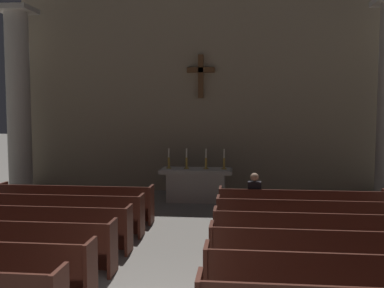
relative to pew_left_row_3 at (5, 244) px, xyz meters
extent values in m
cube|color=#4C2319|center=(1.95, -1.13, 0.00)|extent=(0.06, 0.50, 0.95)
cube|color=#4C2319|center=(0.00, 0.04, -0.05)|extent=(3.84, 0.40, 0.05)
cube|color=#4C2319|center=(0.00, 0.22, -0.28)|extent=(3.84, 0.04, 0.40)
cube|color=#4C2319|center=(1.95, 0.02, 0.00)|extent=(0.06, 0.50, 0.95)
cube|color=#4C2319|center=(0.00, 1.19, -0.05)|extent=(3.84, 0.40, 0.05)
cube|color=#4C2319|center=(0.00, 0.96, 0.22)|extent=(3.84, 0.05, 0.50)
cube|color=#4C2319|center=(0.00, 1.37, -0.28)|extent=(3.84, 0.04, 0.40)
cube|color=#4C2319|center=(1.95, 1.17, 0.00)|extent=(0.06, 0.50, 0.95)
cube|color=#4C2319|center=(0.00, 2.34, -0.05)|extent=(3.84, 0.40, 0.05)
cube|color=#4C2319|center=(0.00, 2.11, 0.22)|extent=(3.84, 0.05, 0.50)
cube|color=#4C2319|center=(0.00, 2.52, -0.28)|extent=(3.84, 0.04, 0.40)
cube|color=#4C2319|center=(1.95, 2.32, 0.00)|extent=(0.06, 0.50, 0.95)
cube|color=#4C2319|center=(0.00, 3.48, -0.05)|extent=(3.84, 0.40, 0.05)
cube|color=#4C2319|center=(0.00, 3.26, 0.22)|extent=(3.84, 0.05, 0.50)
cube|color=#4C2319|center=(0.00, 3.66, -0.28)|extent=(3.84, 0.04, 0.40)
cube|color=#4C2319|center=(1.95, 3.46, 0.00)|extent=(0.06, 0.50, 0.95)
cube|color=#4C2319|center=(-1.95, 3.46, 0.00)|extent=(0.06, 0.50, 0.95)
cube|color=#4C2319|center=(5.61, -1.11, -0.05)|extent=(3.84, 0.40, 0.05)
cube|color=#4C2319|center=(5.61, -1.33, 0.22)|extent=(3.84, 0.05, 0.50)
cube|color=#4C2319|center=(3.66, -1.13, 0.00)|extent=(0.06, 0.50, 0.95)
cube|color=#4C2319|center=(5.61, 0.04, -0.05)|extent=(3.84, 0.40, 0.05)
cube|color=#4C2319|center=(5.61, -0.18, 0.22)|extent=(3.84, 0.05, 0.50)
cube|color=#4C2319|center=(5.61, 0.22, -0.28)|extent=(3.84, 0.04, 0.40)
cube|color=#4C2319|center=(3.66, 0.02, 0.00)|extent=(0.06, 0.50, 0.95)
cube|color=#4C2319|center=(5.61, 1.19, -0.05)|extent=(3.84, 0.40, 0.05)
cube|color=#4C2319|center=(5.61, 0.96, 0.22)|extent=(3.84, 0.05, 0.50)
cube|color=#4C2319|center=(5.61, 1.37, -0.28)|extent=(3.84, 0.04, 0.40)
cube|color=#4C2319|center=(3.66, 1.17, 0.00)|extent=(0.06, 0.50, 0.95)
cube|color=#4C2319|center=(5.61, 2.34, -0.05)|extent=(3.84, 0.40, 0.05)
cube|color=#4C2319|center=(5.61, 2.11, 0.22)|extent=(3.84, 0.05, 0.50)
cube|color=#4C2319|center=(5.61, 2.52, -0.28)|extent=(3.84, 0.04, 0.40)
cube|color=#4C2319|center=(3.66, 2.32, 0.00)|extent=(0.06, 0.50, 0.95)
cube|color=#4C2319|center=(5.61, 3.48, -0.05)|extent=(3.84, 0.40, 0.05)
cube|color=#4C2319|center=(5.61, 3.26, 0.22)|extent=(3.84, 0.05, 0.50)
cube|color=#4C2319|center=(5.61, 3.66, -0.28)|extent=(3.84, 0.04, 0.40)
cube|color=#4C2319|center=(3.66, 3.46, 0.00)|extent=(0.06, 0.50, 0.95)
cube|color=#ADA89E|center=(-2.87, 6.26, -0.38)|extent=(1.03, 1.03, 0.20)
cylinder|color=#ADA89E|center=(-2.87, 6.26, 2.45)|extent=(0.74, 0.74, 5.85)
cube|color=#ADA89E|center=(-2.87, 6.26, 5.45)|extent=(1.10, 1.10, 0.16)
cube|color=#A8A399|center=(2.81, 6.20, -0.04)|extent=(1.76, 0.72, 0.88)
cube|color=#A8A399|center=(2.81, 6.20, 0.46)|extent=(2.20, 0.90, 0.12)
cube|color=silver|center=(2.81, 6.20, 0.53)|extent=(2.09, 0.86, 0.01)
cylinder|color=#B79338|center=(1.96, 6.20, 0.54)|extent=(0.16, 0.16, 0.02)
cylinder|color=#B79338|center=(1.96, 6.20, 0.70)|extent=(0.07, 0.07, 0.34)
cylinder|color=silver|center=(1.96, 6.20, 1.01)|extent=(0.04, 0.04, 0.28)
cylinder|color=#B79338|center=(2.51, 6.20, 0.54)|extent=(0.16, 0.16, 0.02)
cylinder|color=#B79338|center=(2.51, 6.20, 0.70)|extent=(0.07, 0.07, 0.34)
cylinder|color=silver|center=(2.51, 6.20, 1.01)|extent=(0.04, 0.04, 0.28)
cylinder|color=#B79338|center=(3.11, 6.20, 0.54)|extent=(0.16, 0.16, 0.02)
cylinder|color=#B79338|center=(3.11, 6.20, 0.70)|extent=(0.07, 0.07, 0.34)
cylinder|color=silver|center=(3.11, 6.20, 1.01)|extent=(0.04, 0.04, 0.28)
cylinder|color=#B79338|center=(3.66, 6.20, 0.54)|extent=(0.16, 0.16, 0.02)
cylinder|color=#B79338|center=(3.66, 6.20, 0.70)|extent=(0.07, 0.07, 0.34)
cylinder|color=silver|center=(3.66, 6.20, 1.01)|extent=(0.04, 0.04, 0.28)
cube|color=gray|center=(2.81, 7.96, 3.08)|extent=(12.52, 0.25, 7.11)
cube|color=brown|center=(2.81, 7.75, 3.43)|extent=(0.17, 0.17, 1.44)
cube|color=brown|center=(2.81, 7.75, 3.65)|extent=(0.92, 0.17, 0.17)
cube|color=#26262B|center=(4.48, 3.66, -0.25)|extent=(0.24, 0.14, 0.45)
cube|color=#26262B|center=(4.48, 3.53, 0.03)|extent=(0.28, 0.36, 0.12)
cube|color=black|center=(4.48, 3.40, 0.36)|extent=(0.32, 0.20, 0.54)
sphere|color=tan|center=(4.48, 3.40, 0.74)|extent=(0.20, 0.20, 0.20)
camera|label=1|loc=(4.12, -7.40, 2.44)|focal=42.14mm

